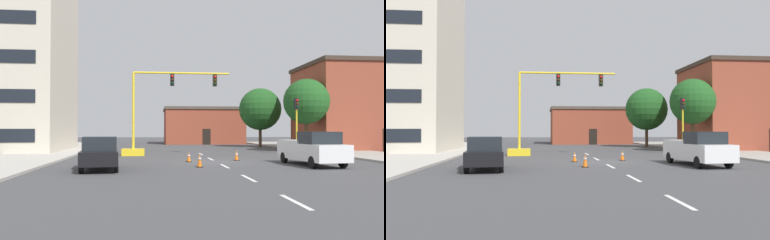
% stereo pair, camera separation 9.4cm
% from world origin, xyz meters
% --- Properties ---
extents(ground_plane, '(160.00, 160.00, 0.00)m').
position_xyz_m(ground_plane, '(0.00, 0.00, 0.00)').
color(ground_plane, '#424244').
extents(sidewalk_left, '(6.00, 56.00, 0.14)m').
position_xyz_m(sidewalk_left, '(-13.19, 8.00, 0.07)').
color(sidewalk_left, '#B2ADA3').
rests_on(sidewalk_left, ground_plane).
extents(sidewalk_right, '(6.00, 56.00, 0.14)m').
position_xyz_m(sidewalk_right, '(13.19, 8.00, 0.07)').
color(sidewalk_right, '#9E998E').
rests_on(sidewalk_right, ground_plane).
extents(lane_stripe_seg_0, '(0.16, 2.40, 0.01)m').
position_xyz_m(lane_stripe_seg_0, '(0.00, -14.00, 0.00)').
color(lane_stripe_seg_0, silver).
rests_on(lane_stripe_seg_0, ground_plane).
extents(lane_stripe_seg_1, '(0.16, 2.40, 0.01)m').
position_xyz_m(lane_stripe_seg_1, '(0.00, -8.50, 0.00)').
color(lane_stripe_seg_1, silver).
rests_on(lane_stripe_seg_1, ground_plane).
extents(lane_stripe_seg_2, '(0.16, 2.40, 0.01)m').
position_xyz_m(lane_stripe_seg_2, '(0.00, -3.00, 0.00)').
color(lane_stripe_seg_2, silver).
rests_on(lane_stripe_seg_2, ground_plane).
extents(lane_stripe_seg_3, '(0.16, 2.40, 0.01)m').
position_xyz_m(lane_stripe_seg_3, '(0.00, 2.50, 0.00)').
color(lane_stripe_seg_3, silver).
rests_on(lane_stripe_seg_3, ground_plane).
extents(lane_stripe_seg_4, '(0.16, 2.40, 0.01)m').
position_xyz_m(lane_stripe_seg_4, '(0.00, 8.00, 0.00)').
color(lane_stripe_seg_4, silver).
rests_on(lane_stripe_seg_4, ground_plane).
extents(building_brick_center, '(11.67, 9.36, 5.35)m').
position_xyz_m(building_brick_center, '(3.42, 33.11, 2.69)').
color(building_brick_center, brown).
rests_on(building_brick_center, ground_plane).
extents(building_row_right, '(12.47, 9.56, 8.99)m').
position_xyz_m(building_row_right, '(17.96, 13.89, 4.51)').
color(building_row_right, brown).
rests_on(building_row_right, ground_plane).
extents(traffic_signal_gantry, '(8.77, 1.20, 6.83)m').
position_xyz_m(traffic_signal_gantry, '(-4.58, 6.61, 2.23)').
color(traffic_signal_gantry, yellow).
rests_on(traffic_signal_gantry, ground_plane).
extents(traffic_light_pole_right, '(0.32, 0.47, 4.80)m').
position_xyz_m(traffic_light_pole_right, '(8.16, 7.00, 3.53)').
color(traffic_light_pole_right, yellow).
rests_on(traffic_light_pole_right, ground_plane).
extents(tree_right_far, '(5.01, 5.01, 7.05)m').
position_xyz_m(tree_right_far, '(8.68, 20.07, 4.53)').
color(tree_right_far, '#4C3823').
rests_on(tree_right_far, ground_plane).
extents(tree_right_mid, '(4.30, 4.30, 6.92)m').
position_xyz_m(tree_right_mid, '(10.36, 10.24, 4.76)').
color(tree_right_mid, '#4C3823').
rests_on(tree_right_mid, ground_plane).
extents(pickup_truck_white, '(2.45, 5.55, 1.99)m').
position_xyz_m(pickup_truck_white, '(5.22, -3.01, 0.97)').
color(pickup_truck_white, white).
rests_on(pickup_truck_white, ground_plane).
extents(sedan_black_near_left, '(2.28, 4.66, 1.74)m').
position_xyz_m(sedan_black_near_left, '(-6.90, -4.24, 0.89)').
color(sedan_black_near_left, black).
rests_on(sedan_black_near_left, ground_plane).
extents(traffic_cone_roadside_a, '(0.36, 0.36, 0.69)m').
position_xyz_m(traffic_cone_roadside_a, '(1.56, 0.95, 0.34)').
color(traffic_cone_roadside_a, black).
rests_on(traffic_cone_roadside_a, ground_plane).
extents(traffic_cone_roadside_b, '(0.36, 0.36, 0.77)m').
position_xyz_m(traffic_cone_roadside_b, '(-1.52, -3.47, 0.38)').
color(traffic_cone_roadside_b, black).
rests_on(traffic_cone_roadside_b, ground_plane).
extents(traffic_cone_roadside_c, '(0.36, 0.36, 0.65)m').
position_xyz_m(traffic_cone_roadside_c, '(-1.78, 0.12, 0.32)').
color(traffic_cone_roadside_c, black).
rests_on(traffic_cone_roadside_c, ground_plane).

